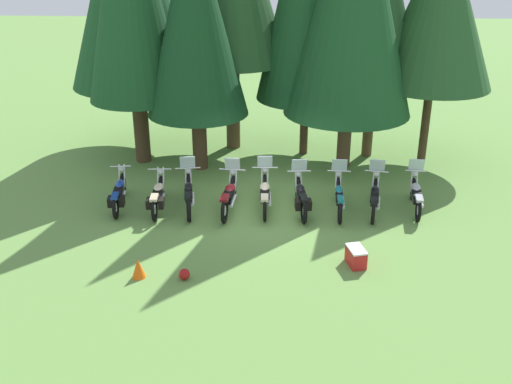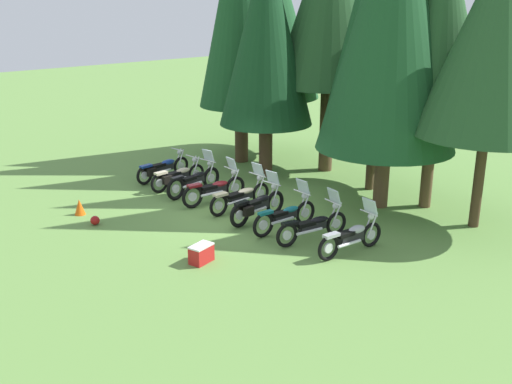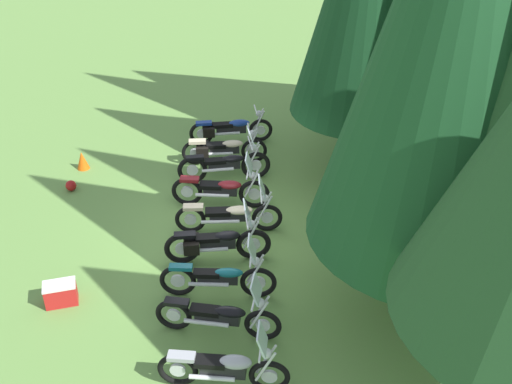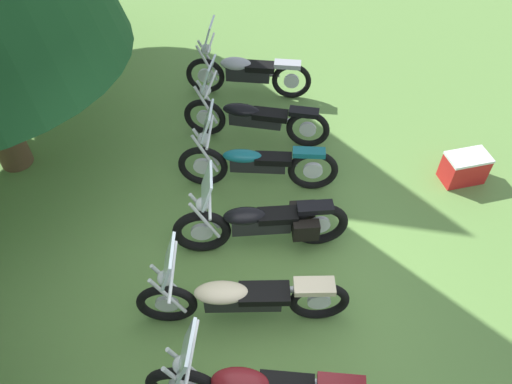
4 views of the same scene
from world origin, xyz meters
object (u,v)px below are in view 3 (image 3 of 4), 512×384
at_px(motorcycle_4, 230,214).
at_px(motorcycle_1, 223,149).
at_px(pine_tree_5, 467,9).
at_px(motorcycle_5, 217,243).
at_px(dropped_helmet, 71,186).
at_px(traffic_cone, 82,160).
at_px(motorcycle_0, 229,129).
at_px(picnic_cooler, 61,293).
at_px(motorcycle_2, 225,164).
at_px(motorcycle_3, 222,189).
at_px(motorcycle_6, 220,278).
at_px(motorcycle_8, 225,368).
at_px(motorcycle_7, 220,316).

bearing_deg(motorcycle_4, motorcycle_1, 93.62).
bearing_deg(pine_tree_5, motorcycle_5, -112.27).
relative_size(motorcycle_1, dropped_helmet, 8.46).
relative_size(motorcycle_5, traffic_cone, 4.58).
relative_size(motorcycle_0, picnic_cooler, 3.45).
relative_size(motorcycle_2, motorcycle_3, 1.01).
bearing_deg(pine_tree_5, motorcycle_2, -142.36).
height_order(pine_tree_5, traffic_cone, pine_tree_5).
height_order(motorcycle_6, traffic_cone, motorcycle_6).
distance_m(motorcycle_5, picnic_cooler, 3.16).
height_order(motorcycle_1, picnic_cooler, motorcycle_1).
height_order(motorcycle_0, traffic_cone, motorcycle_0).
bearing_deg(motorcycle_6, picnic_cooler, -174.43).
xyz_separation_m(motorcycle_1, motorcycle_4, (3.06, 0.29, 0.01)).
distance_m(motorcycle_8, pine_tree_5, 6.45).
bearing_deg(motorcycle_4, motorcycle_7, -93.52).
height_order(motorcycle_0, motorcycle_5, motorcycle_5).
height_order(motorcycle_1, motorcycle_5, motorcycle_5).
xyz_separation_m(motorcycle_1, motorcycle_3, (2.05, 0.06, 0.03)).
height_order(motorcycle_0, dropped_helmet, motorcycle_0).
bearing_deg(motorcycle_6, pine_tree_5, -4.66).
relative_size(motorcycle_3, dropped_helmet, 8.74).
bearing_deg(motorcycle_0, picnic_cooler, -121.75).
xyz_separation_m(motorcycle_2, motorcycle_5, (3.22, -0.06, -0.00)).
height_order(motorcycle_2, motorcycle_6, motorcycle_2).
bearing_deg(traffic_cone, motorcycle_0, 110.45).
height_order(motorcycle_0, pine_tree_5, pine_tree_5).
bearing_deg(picnic_cooler, pine_tree_5, 87.64).
height_order(motorcycle_1, motorcycle_3, motorcycle_3).
relative_size(motorcycle_1, motorcycle_8, 1.04).
relative_size(motorcycle_5, dropped_helmet, 8.32).
xyz_separation_m(motorcycle_5, pine_tree_5, (1.52, 3.72, 5.17)).
height_order(motorcycle_0, motorcycle_8, motorcycle_8).
bearing_deg(motorcycle_4, motorcycle_0, 90.21).
xyz_separation_m(motorcycle_3, dropped_helmet, (-0.73, -3.74, -0.34)).
distance_m(motorcycle_0, motorcycle_7, 7.34).
bearing_deg(picnic_cooler, motorcycle_3, 138.53).
relative_size(motorcycle_4, motorcycle_7, 1.05).
height_order(motorcycle_0, motorcycle_2, motorcycle_2).
bearing_deg(pine_tree_5, motorcycle_0, -151.88).
height_order(motorcycle_3, motorcycle_4, motorcycle_3).
distance_m(motorcycle_2, motorcycle_6, 4.30).
bearing_deg(pine_tree_5, motorcycle_4, -126.39).
distance_m(motorcycle_6, traffic_cone, 6.21).
height_order(motorcycle_0, motorcycle_7, motorcycle_7).
relative_size(motorcycle_1, motorcycle_7, 0.99).
bearing_deg(motorcycle_4, dropped_helmet, 154.55).
bearing_deg(pine_tree_5, motorcycle_1, -146.18).
relative_size(motorcycle_0, dropped_helmet, 8.77).
distance_m(motorcycle_7, motorcycle_8, 1.20).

